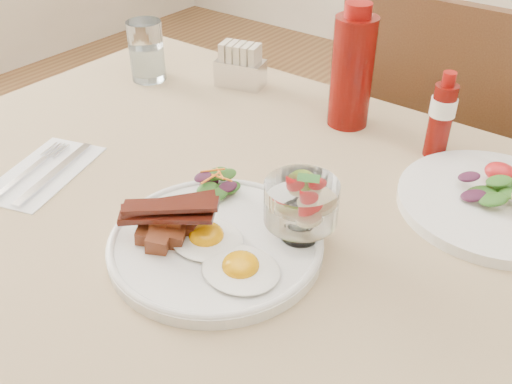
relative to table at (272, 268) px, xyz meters
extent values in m
cylinder|color=#53341A|center=(-0.59, 0.36, -0.31)|extent=(0.06, 0.06, 0.71)
cube|color=#53341A|center=(0.00, 0.00, 0.07)|extent=(1.30, 0.85, 0.04)
cube|color=tan|center=(0.00, 0.00, 0.09)|extent=(1.33, 0.88, 0.00)
cylinder|color=#53341A|center=(-0.18, 0.57, -0.44)|extent=(0.04, 0.04, 0.45)
cylinder|color=#53341A|center=(0.18, 0.57, -0.44)|extent=(0.04, 0.04, 0.45)
cylinder|color=#53341A|center=(-0.18, 0.93, -0.44)|extent=(0.04, 0.04, 0.45)
cube|color=#53341A|center=(0.00, 0.75, -0.20)|extent=(0.42, 0.42, 0.03)
cube|color=#53341A|center=(0.00, 0.55, 0.04)|extent=(0.42, 0.03, 0.46)
cylinder|color=white|center=(-0.02, -0.09, 0.10)|extent=(0.28, 0.28, 0.02)
ellipsoid|color=white|center=(0.04, -0.12, 0.11)|extent=(0.12, 0.12, 0.01)
ellipsoid|color=orange|center=(0.04, -0.12, 0.12)|extent=(0.05, 0.05, 0.03)
ellipsoid|color=white|center=(-0.03, -0.10, 0.11)|extent=(0.12, 0.12, 0.01)
ellipsoid|color=orange|center=(-0.03, -0.10, 0.12)|extent=(0.05, 0.05, 0.03)
cube|color=brown|center=(-0.08, -0.12, 0.12)|extent=(0.03, 0.03, 0.03)
cube|color=brown|center=(-0.06, -0.13, 0.12)|extent=(0.03, 0.03, 0.03)
cube|color=brown|center=(-0.09, -0.15, 0.12)|extent=(0.03, 0.03, 0.02)
cube|color=brown|center=(-0.06, -0.11, 0.12)|extent=(0.03, 0.03, 0.03)
cube|color=brown|center=(-0.07, -0.15, 0.12)|extent=(0.03, 0.03, 0.03)
cube|color=brown|center=(-0.10, -0.12, 0.12)|extent=(0.03, 0.03, 0.02)
cube|color=brown|center=(-0.07, -0.12, 0.14)|extent=(0.03, 0.03, 0.03)
cube|color=brown|center=(-0.08, -0.14, 0.14)|extent=(0.03, 0.03, 0.02)
cube|color=#50190D|center=(-0.08, -0.13, 0.14)|extent=(0.11, 0.09, 0.01)
cube|color=#50190D|center=(-0.07, -0.13, 0.15)|extent=(0.12, 0.08, 0.01)
cube|color=#50190D|center=(-0.08, -0.12, 0.15)|extent=(0.10, 0.10, 0.01)
cube|color=#50190D|center=(-0.07, -0.13, 0.16)|extent=(0.11, 0.09, 0.01)
ellipsoid|color=#214F15|center=(-0.09, -0.01, 0.11)|extent=(0.04, 0.04, 0.01)
ellipsoid|color=#214F15|center=(-0.08, 0.00, 0.11)|extent=(0.04, 0.03, 0.01)
ellipsoid|color=#381228|center=(-0.11, -0.01, 0.11)|extent=(0.04, 0.03, 0.01)
ellipsoid|color=#214F15|center=(-0.08, -0.03, 0.12)|extent=(0.04, 0.04, 0.01)
ellipsoid|color=#214F15|center=(-0.09, -0.03, 0.12)|extent=(0.04, 0.03, 0.01)
ellipsoid|color=#381228|center=(-0.07, -0.01, 0.12)|extent=(0.03, 0.03, 0.01)
ellipsoid|color=#214F15|center=(-0.10, 0.00, 0.13)|extent=(0.04, 0.03, 0.01)
ellipsoid|color=#214F15|center=(-0.09, 0.00, 0.13)|extent=(0.04, 0.03, 0.01)
ellipsoid|color=#381228|center=(-0.11, -0.02, 0.13)|extent=(0.03, 0.03, 0.01)
cylinder|color=orange|center=(-0.09, -0.01, 0.14)|extent=(0.03, 0.02, 0.01)
cylinder|color=orange|center=(-0.10, -0.01, 0.14)|extent=(0.03, 0.03, 0.01)
cylinder|color=orange|center=(-0.08, -0.02, 0.14)|extent=(0.04, 0.00, 0.01)
cylinder|color=orange|center=(-0.09, -0.02, 0.14)|extent=(0.01, 0.04, 0.01)
cylinder|color=white|center=(0.06, -0.02, 0.11)|extent=(0.05, 0.05, 0.01)
cylinder|color=white|center=(0.06, -0.02, 0.12)|extent=(0.02, 0.02, 0.02)
cylinder|color=white|center=(0.06, -0.02, 0.16)|extent=(0.09, 0.09, 0.05)
cylinder|color=#FFEBB4|center=(0.05, -0.01, 0.15)|extent=(0.03, 0.03, 0.01)
cylinder|color=#FFEBB4|center=(0.07, -0.03, 0.15)|extent=(0.03, 0.03, 0.01)
cylinder|color=#FFEBB4|center=(0.06, 0.00, 0.16)|extent=(0.03, 0.03, 0.01)
cylinder|color=#8FC53C|center=(0.05, -0.01, 0.17)|extent=(0.04, 0.04, 0.01)
cone|color=red|center=(0.07, -0.03, 0.18)|extent=(0.03, 0.03, 0.03)
cone|color=red|center=(0.04, -0.02, 0.18)|extent=(0.03, 0.03, 0.03)
cone|color=red|center=(0.06, -0.01, 0.19)|extent=(0.03, 0.03, 0.03)
ellipsoid|color=#327A2C|center=(0.06, -0.02, 0.20)|extent=(0.02, 0.01, 0.00)
ellipsoid|color=#327A2C|center=(0.07, -0.02, 0.20)|extent=(0.02, 0.01, 0.00)
cylinder|color=white|center=(0.23, 0.22, 0.10)|extent=(0.27, 0.27, 0.02)
ellipsoid|color=#214F15|center=(0.21, 0.21, 0.11)|extent=(0.05, 0.04, 0.01)
ellipsoid|color=#214F15|center=(0.23, 0.24, 0.11)|extent=(0.04, 0.04, 0.01)
ellipsoid|color=#381228|center=(0.21, 0.19, 0.12)|extent=(0.04, 0.04, 0.01)
ellipsoid|color=#214F15|center=(0.24, 0.19, 0.12)|extent=(0.05, 0.04, 0.01)
ellipsoid|color=#214F15|center=(0.25, 0.22, 0.12)|extent=(0.04, 0.03, 0.01)
ellipsoid|color=#381228|center=(0.19, 0.22, 0.12)|extent=(0.04, 0.03, 0.01)
ellipsoid|color=#214F15|center=(0.23, 0.23, 0.13)|extent=(0.04, 0.04, 0.01)
ellipsoid|color=red|center=(0.22, 0.26, 0.12)|extent=(0.05, 0.04, 0.03)
cylinder|color=#5D0805|center=(-0.06, 0.32, 0.19)|extent=(0.09, 0.09, 0.19)
cylinder|color=maroon|center=(-0.06, 0.32, 0.29)|extent=(0.05, 0.05, 0.02)
cylinder|color=#5D0805|center=(0.11, 0.31, 0.15)|extent=(0.04, 0.04, 0.12)
cylinder|color=white|center=(0.11, 0.31, 0.18)|extent=(0.05, 0.05, 0.03)
cylinder|color=maroon|center=(0.11, 0.31, 0.22)|extent=(0.02, 0.02, 0.02)
cube|color=silver|center=(-0.32, 0.33, 0.12)|extent=(0.11, 0.08, 0.05)
cube|color=beige|center=(-0.35, 0.32, 0.15)|extent=(0.02, 0.04, 0.06)
cube|color=beige|center=(-0.34, 0.32, 0.15)|extent=(0.02, 0.04, 0.06)
cube|color=beige|center=(-0.32, 0.33, 0.15)|extent=(0.02, 0.04, 0.06)
cube|color=beige|center=(-0.30, 0.33, 0.15)|extent=(0.02, 0.04, 0.06)
cube|color=beige|center=(-0.29, 0.34, 0.15)|extent=(0.02, 0.04, 0.06)
cylinder|color=white|center=(-0.49, 0.24, 0.15)|extent=(0.07, 0.07, 0.12)
cylinder|color=silver|center=(-0.49, 0.24, 0.12)|extent=(0.06, 0.06, 0.07)
cube|color=white|center=(-0.36, -0.12, 0.09)|extent=(0.16, 0.22, 0.00)
cube|color=silver|center=(-0.34, -0.11, 0.09)|extent=(0.07, 0.18, 0.00)
cube|color=silver|center=(-0.37, -0.15, 0.09)|extent=(0.05, 0.12, 0.00)
cube|color=silver|center=(-0.41, -0.07, 0.09)|extent=(0.02, 0.04, 0.00)
cube|color=silver|center=(-0.40, -0.07, 0.09)|extent=(0.02, 0.04, 0.00)
cube|color=silver|center=(-0.39, -0.07, 0.09)|extent=(0.02, 0.04, 0.00)
cube|color=silver|center=(-0.39, -0.07, 0.09)|extent=(0.02, 0.04, 0.00)
camera|label=1|loc=(0.36, -0.51, 0.58)|focal=40.00mm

